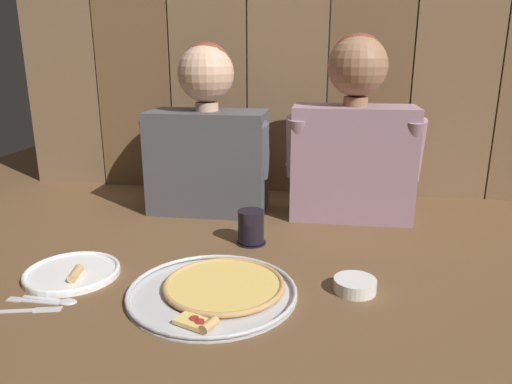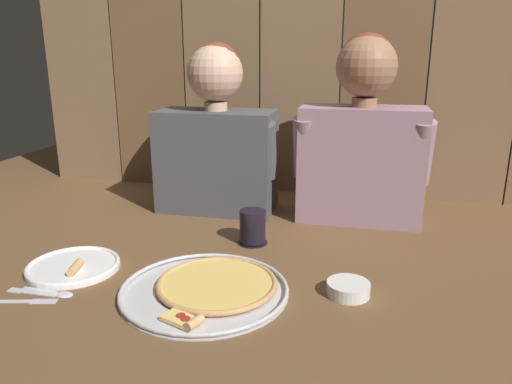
% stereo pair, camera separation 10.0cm
% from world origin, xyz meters
% --- Properties ---
extents(ground_plane, '(3.20, 3.20, 0.00)m').
position_xyz_m(ground_plane, '(0.00, 0.00, 0.00)').
color(ground_plane, brown).
extents(pizza_tray, '(0.41, 0.41, 0.03)m').
position_xyz_m(pizza_tray, '(-0.08, -0.16, 0.01)').
color(pizza_tray, silver).
rests_on(pizza_tray, ground).
extents(dinner_plate, '(0.24, 0.24, 0.03)m').
position_xyz_m(dinner_plate, '(-0.48, -0.12, 0.01)').
color(dinner_plate, white).
rests_on(dinner_plate, ground).
extents(drinking_glass, '(0.09, 0.09, 0.10)m').
position_xyz_m(drinking_glass, '(-0.05, 0.16, 0.05)').
color(drinking_glass, black).
rests_on(drinking_glass, ground).
extents(dipping_bowl, '(0.10, 0.10, 0.03)m').
position_xyz_m(dipping_bowl, '(0.24, -0.11, 0.02)').
color(dipping_bowl, white).
rests_on(dipping_bowl, ground).
extents(table_fork, '(0.13, 0.02, 0.01)m').
position_xyz_m(table_fork, '(-0.51, -0.26, 0.00)').
color(table_fork, silver).
rests_on(table_fork, ground).
extents(table_knife, '(0.15, 0.05, 0.01)m').
position_xyz_m(table_knife, '(-0.49, -0.31, 0.00)').
color(table_knife, silver).
rests_on(table_knife, ground).
extents(table_spoon, '(0.14, 0.03, 0.01)m').
position_xyz_m(table_spoon, '(-0.44, -0.25, 0.00)').
color(table_spoon, silver).
rests_on(table_spoon, ground).
extents(diner_left, '(0.45, 0.21, 0.59)m').
position_xyz_m(diner_left, '(-0.25, 0.45, 0.27)').
color(diner_left, '#4C4C51').
rests_on(diner_left, ground).
extents(diner_right, '(0.44, 0.21, 0.62)m').
position_xyz_m(diner_right, '(0.25, 0.45, 0.29)').
color(diner_right, gray).
rests_on(diner_right, ground).
extents(wooden_backdrop_wall, '(2.19, 0.03, 1.13)m').
position_xyz_m(wooden_backdrop_wall, '(0.00, 0.75, 0.56)').
color(wooden_backdrop_wall, '#826344').
rests_on(wooden_backdrop_wall, ground).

